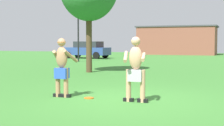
# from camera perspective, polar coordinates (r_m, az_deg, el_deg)

# --- Properties ---
(ground_plane) EXTENTS (80.00, 80.00, 0.00)m
(ground_plane) POSITION_cam_1_polar(r_m,az_deg,el_deg) (8.93, 2.28, -6.19)
(ground_plane) COLOR #38752D
(player_with_cap) EXTENTS (0.69, 0.54, 1.63)m
(player_with_cap) POSITION_cam_1_polar(r_m,az_deg,el_deg) (9.30, -8.49, -0.34)
(player_with_cap) COLOR black
(player_with_cap) RESTS_ON ground_plane
(player_in_gray) EXTENTS (0.68, 0.58, 1.65)m
(player_in_gray) POSITION_cam_1_polar(r_m,az_deg,el_deg) (8.46, 4.01, -0.84)
(player_in_gray) COLOR black
(player_in_gray) RESTS_ON ground_plane
(frisbee) EXTENTS (0.26, 0.26, 0.03)m
(frisbee) POSITION_cam_1_polar(r_m,az_deg,el_deg) (9.10, -3.94, -5.93)
(frisbee) COLOR orange
(frisbee) RESTS_ON ground_plane
(car_blue_near_post) EXTENTS (4.42, 2.28, 1.58)m
(car_blue_near_post) POSITION_cam_1_polar(r_m,az_deg,el_deg) (31.80, -4.23, 2.30)
(car_blue_near_post) COLOR #2D478C
(car_blue_near_post) RESTS_ON ground_plane
(lamp_post) EXTENTS (0.60, 0.24, 5.59)m
(lamp_post) POSITION_cam_1_polar(r_m,az_deg,el_deg) (26.31, -5.76, 7.73)
(lamp_post) COLOR black
(lamp_post) RESTS_ON ground_plane
(outbuilding_behind_lot) EXTENTS (9.60, 4.82, 3.49)m
(outbuilding_behind_lot) POSITION_cam_1_polar(r_m,az_deg,el_deg) (42.49, 11.00, 3.80)
(outbuilding_behind_lot) COLOR brown
(outbuilding_behind_lot) RESTS_ON ground_plane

